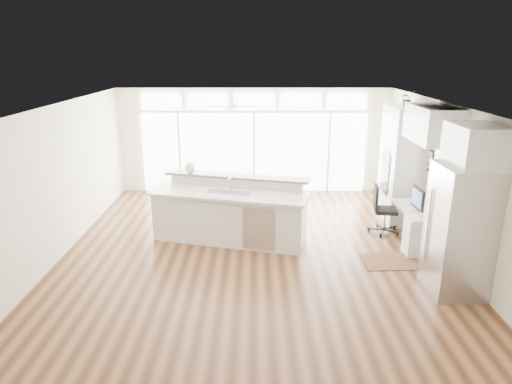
{
  "coord_description": "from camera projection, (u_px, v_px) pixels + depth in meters",
  "views": [
    {
      "loc": [
        0.03,
        -7.74,
        3.59
      ],
      "look_at": [
        0.04,
        0.6,
        1.0
      ],
      "focal_mm": 32.0,
      "sensor_mm": 36.0,
      "label": 1
    }
  ],
  "objects": [
    {
      "name": "recessed_lights",
      "position": [
        254.0,
        106.0,
        7.86
      ],
      "size": [
        3.4,
        3.0,
        0.02
      ],
      "primitive_type": "cube",
      "color": "white",
      "rests_on": "ceiling"
    },
    {
      "name": "refrigerator",
      "position": [
        459.0,
        230.0,
        6.88
      ],
      "size": [
        0.76,
        0.9,
        2.0
      ],
      "primitive_type": "cube",
      "color": "#AEAEB2",
      "rests_on": "floor"
    },
    {
      "name": "framed_photos",
      "position": [
        430.0,
        168.0,
        8.93
      ],
      "size": [
        0.06,
        0.22,
        0.8
      ],
      "primitive_type": "cube",
      "color": "black",
      "rests_on": "wall_right"
    },
    {
      "name": "oven_cabinet",
      "position": [
        401.0,
        164.0,
        9.81
      ],
      "size": [
        0.64,
        1.2,
        2.5
      ],
      "primitive_type": "cube",
      "color": "silver",
      "rests_on": "floor"
    },
    {
      "name": "potted_plant",
      "position": [
        407.0,
        100.0,
        9.41
      ],
      "size": [
        0.28,
        0.31,
        0.24
      ],
      "primitive_type": "imported",
      "rotation": [
        0.0,
        0.0,
        0.02
      ],
      "color": "#2F4F22",
      "rests_on": "oven_cabinet"
    },
    {
      "name": "fridge_cabinet",
      "position": [
        475.0,
        146.0,
        6.49
      ],
      "size": [
        0.64,
        0.9,
        0.6
      ],
      "primitive_type": "cube",
      "color": "silver",
      "rests_on": "wall_right"
    },
    {
      "name": "wall_back",
      "position": [
        254.0,
        141.0,
        11.88
      ],
      "size": [
        7.0,
        0.04,
        2.7
      ],
      "primitive_type": "cube",
      "color": "#EDE8CD",
      "rests_on": "floor"
    },
    {
      "name": "desk_nook",
      "position": [
        419.0,
        228.0,
        8.64
      ],
      "size": [
        0.72,
        1.3,
        0.76
      ],
      "primitive_type": "cube",
      "color": "silver",
      "rests_on": "floor"
    },
    {
      "name": "ceiling",
      "position": [
        254.0,
        106.0,
        7.66
      ],
      "size": [
        7.0,
        8.0,
        0.02
      ],
      "primitive_type": "cube",
      "color": "white",
      "rests_on": "wall_back"
    },
    {
      "name": "wall_front",
      "position": [
        252.0,
        303.0,
        4.24
      ],
      "size": [
        7.0,
        0.04,
        2.7
      ],
      "primitive_type": "cube",
      "color": "#EDE8CD",
      "rests_on": "floor"
    },
    {
      "name": "floor",
      "position": [
        254.0,
        254.0,
        8.46
      ],
      "size": [
        7.0,
        8.0,
        0.02
      ],
      "primitive_type": "cube",
      "color": "#472815",
      "rests_on": "ground"
    },
    {
      "name": "desk_window",
      "position": [
        444.0,
        168.0,
        8.29
      ],
      "size": [
        0.04,
        0.85,
        0.85
      ],
      "primitive_type": "cube",
      "color": "white",
      "rests_on": "wall_right"
    },
    {
      "name": "monitor",
      "position": [
        418.0,
        198.0,
        8.46
      ],
      "size": [
        0.11,
        0.52,
        0.43
      ],
      "primitive_type": "cube",
      "rotation": [
        0.0,
        0.0,
        0.05
      ],
      "color": "black",
      "rests_on": "desk_nook"
    },
    {
      "name": "office_chair",
      "position": [
        385.0,
        210.0,
        9.27
      ],
      "size": [
        0.58,
        0.54,
        1.0
      ],
      "primitive_type": "cube",
      "rotation": [
        0.0,
        0.0,
        -0.14
      ],
      "color": "black",
      "rests_on": "floor"
    },
    {
      "name": "ceiling_fan",
      "position": [
        232.0,
        102.0,
        10.4
      ],
      "size": [
        1.16,
        1.16,
        0.32
      ],
      "primitive_type": "cube",
      "color": "silver",
      "rests_on": "ceiling"
    },
    {
      "name": "upper_cabinets",
      "position": [
        433.0,
        124.0,
        8.05
      ],
      "size": [
        0.64,
        1.3,
        0.64
      ],
      "primitive_type": "cube",
      "color": "silver",
      "rests_on": "wall_right"
    },
    {
      "name": "glass_wall",
      "position": [
        254.0,
        152.0,
        11.91
      ],
      "size": [
        5.8,
        0.06,
        2.08
      ],
      "primitive_type": "cube",
      "color": "white",
      "rests_on": "wall_back"
    },
    {
      "name": "rug",
      "position": [
        390.0,
        261.0,
        8.12
      ],
      "size": [
        1.01,
        0.74,
        0.01
      ],
      "primitive_type": "cube",
      "rotation": [
        0.0,
        0.0,
        0.04
      ],
      "color": "#351E11",
      "rests_on": "floor"
    },
    {
      "name": "wall_left",
      "position": [
        56.0,
        183.0,
        8.05
      ],
      "size": [
        0.04,
        8.0,
        2.7
      ],
      "primitive_type": "cube",
      "color": "#EDE8CD",
      "rests_on": "floor"
    },
    {
      "name": "fishbowl",
      "position": [
        190.0,
        168.0,
        9.23
      ],
      "size": [
        0.29,
        0.29,
        0.22
      ],
      "primitive_type": "sphere",
      "rotation": [
        0.0,
        0.0,
        -0.4
      ],
      "color": "white",
      "rests_on": "kitchen_island"
    },
    {
      "name": "wall_right",
      "position": [
        451.0,
        183.0,
        8.06
      ],
      "size": [
        0.04,
        8.0,
        2.7
      ],
      "primitive_type": "cube",
      "color": "#EDE8CD",
      "rests_on": "floor"
    },
    {
      "name": "kitchen_island",
      "position": [
        229.0,
        212.0,
        8.84
      ],
      "size": [
        3.25,
        1.88,
        1.21
      ],
      "primitive_type": "cube",
      "rotation": [
        0.0,
        0.0,
        -0.25
      ],
      "color": "silver",
      "rests_on": "floor"
    },
    {
      "name": "keyboard",
      "position": [
        408.0,
        209.0,
        8.52
      ],
      "size": [
        0.16,
        0.36,
        0.02
      ],
      "primitive_type": "cube",
      "rotation": [
        0.0,
        0.0,
        0.08
      ],
      "color": "white",
      "rests_on": "desk_nook"
    },
    {
      "name": "transom_row",
      "position": [
        254.0,
        101.0,
        11.52
      ],
      "size": [
        5.9,
        0.06,
        0.4
      ],
      "primitive_type": "cube",
      "color": "white",
      "rests_on": "wall_back"
    }
  ]
}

